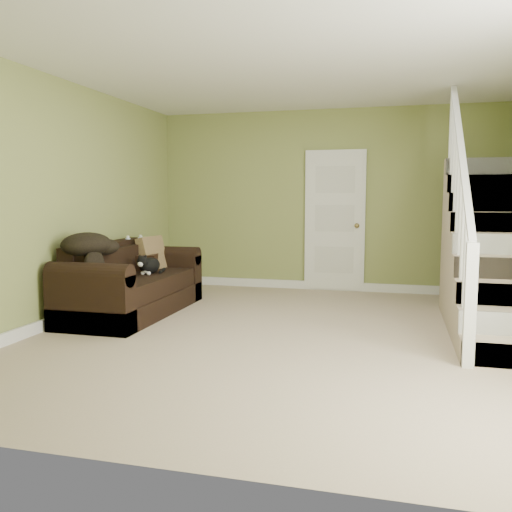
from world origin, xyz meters
The scene contains 15 objects.
floor centered at (0.00, 0.00, 0.00)m, with size 5.00×5.50×0.01m, color tan.
ceiling centered at (0.00, 0.00, 2.60)m, with size 5.00×5.50×0.01m, color white.
wall_back centered at (0.00, 2.75, 1.30)m, with size 5.00×0.04×2.60m, color #85904D.
wall_front centered at (0.00, -2.75, 1.30)m, with size 5.00×0.04×2.60m, color #85904D.
wall_left centered at (-2.50, 0.00, 1.30)m, with size 0.04×5.50×2.60m, color #85904D.
baseboard_back centered at (0.00, 2.72, 0.06)m, with size 5.00×0.04×0.12m, color white.
baseboard_left centered at (-2.47, 0.00, 0.06)m, with size 0.04×5.50×0.12m, color white.
door centered at (0.10, 2.71, 1.01)m, with size 0.86×0.12×2.02m.
staircase centered at (1.99, 0.97, 0.64)m, with size 1.00×2.51×2.82m.
sofa centered at (-2.02, 0.53, 0.31)m, with size 0.90×2.09×0.83m.
side_table centered at (-2.22, 1.10, 0.33)m, with size 0.66×0.66×0.87m.
cat centered at (-1.86, 0.71, 0.55)m, with size 0.25×0.53×0.26m.
banana centered at (-1.84, -0.06, 0.48)m, with size 0.06×0.20×0.06m, color gold.
throw_pillow centered at (-2.03, 1.17, 0.63)m, with size 0.11×0.45×0.45m, color #4F391F.
throw_blanket centered at (-2.19, -0.07, 0.85)m, with size 0.47×0.62×0.26m, color black.
Camera 1 is at (0.98, -5.12, 1.35)m, focal length 38.00 mm.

